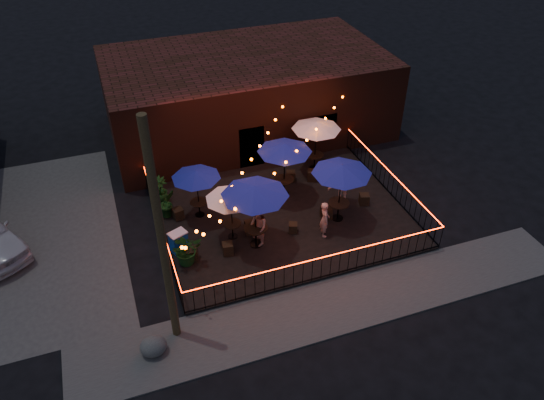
{
  "coord_description": "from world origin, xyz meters",
  "views": [
    {
      "loc": [
        -6.3,
        -14.33,
        13.85
      ],
      "look_at": [
        -0.6,
        1.56,
        1.36
      ],
      "focal_mm": 35.0,
      "sensor_mm": 36.0,
      "label": 1
    }
  ],
  "objects_px": {
    "cafe_table_2": "(255,191)",
    "cooler": "(178,241)",
    "utility_pole": "(162,241)",
    "boulder": "(153,346)",
    "cafe_table_0": "(231,196)",
    "cafe_table_4": "(342,170)",
    "cafe_table_1": "(196,175)",
    "cafe_table_3": "(285,148)",
    "cafe_table_5": "(316,126)"
  },
  "relations": [
    {
      "from": "cafe_table_5",
      "to": "boulder",
      "type": "bearing_deg",
      "value": -138.31
    },
    {
      "from": "cafe_table_4",
      "to": "cafe_table_1",
      "type": "bearing_deg",
      "value": 157.89
    },
    {
      "from": "cafe_table_1",
      "to": "cafe_table_2",
      "type": "relative_size",
      "value": 0.79
    },
    {
      "from": "cooler",
      "to": "boulder",
      "type": "xyz_separation_m",
      "value": [
        -1.72,
        -4.37,
        -0.25
      ]
    },
    {
      "from": "utility_pole",
      "to": "boulder",
      "type": "height_order",
      "value": "utility_pole"
    },
    {
      "from": "cafe_table_1",
      "to": "cafe_table_0",
      "type": "bearing_deg",
      "value": -63.38
    },
    {
      "from": "cafe_table_1",
      "to": "cafe_table_3",
      "type": "bearing_deg",
      "value": 3.11
    },
    {
      "from": "cafe_table_4",
      "to": "cafe_table_5",
      "type": "height_order",
      "value": "cafe_table_4"
    },
    {
      "from": "utility_pole",
      "to": "boulder",
      "type": "distance_m",
      "value": 3.79
    },
    {
      "from": "cafe_table_4",
      "to": "boulder",
      "type": "bearing_deg",
      "value": -153.69
    },
    {
      "from": "cafe_table_5",
      "to": "boulder",
      "type": "relative_size",
      "value": 3.36
    },
    {
      "from": "cafe_table_0",
      "to": "cafe_table_4",
      "type": "distance_m",
      "value": 4.45
    },
    {
      "from": "cafe_table_0",
      "to": "cafe_table_3",
      "type": "distance_m",
      "value": 3.58
    },
    {
      "from": "cafe_table_0",
      "to": "boulder",
      "type": "distance_m",
      "value": 6.18
    },
    {
      "from": "cafe_table_0",
      "to": "cafe_table_1",
      "type": "xyz_separation_m",
      "value": [
        -0.91,
        1.81,
        0.03
      ]
    },
    {
      "from": "cafe_table_0",
      "to": "cafe_table_5",
      "type": "height_order",
      "value": "cafe_table_5"
    },
    {
      "from": "cafe_table_0",
      "to": "cafe_table_2",
      "type": "distance_m",
      "value": 1.19
    },
    {
      "from": "cafe_table_4",
      "to": "cafe_table_5",
      "type": "xyz_separation_m",
      "value": [
        0.6,
        3.82,
        -0.15
      ]
    },
    {
      "from": "cafe_table_4",
      "to": "boulder",
      "type": "xyz_separation_m",
      "value": [
        -8.3,
        -4.11,
        -2.22
      ]
    },
    {
      "from": "cafe_table_3",
      "to": "utility_pole",
      "type": "bearing_deg",
      "value": -135.24
    },
    {
      "from": "cafe_table_1",
      "to": "boulder",
      "type": "bearing_deg",
      "value": -115.41
    },
    {
      "from": "cafe_table_4",
      "to": "boulder",
      "type": "height_order",
      "value": "cafe_table_4"
    },
    {
      "from": "utility_pole",
      "to": "cafe_table_1",
      "type": "xyz_separation_m",
      "value": [
        2.16,
        5.74,
        -1.84
      ]
    },
    {
      "from": "cafe_table_1",
      "to": "cafe_table_4",
      "type": "height_order",
      "value": "cafe_table_4"
    },
    {
      "from": "cafe_table_3",
      "to": "cafe_table_5",
      "type": "distance_m",
      "value": 2.53
    },
    {
      "from": "cafe_table_2",
      "to": "cooler",
      "type": "relative_size",
      "value": 3.81
    },
    {
      "from": "cafe_table_4",
      "to": "boulder",
      "type": "relative_size",
      "value": 3.51
    },
    {
      "from": "utility_pole",
      "to": "boulder",
      "type": "xyz_separation_m",
      "value": [
        -0.82,
        -0.53,
        -3.66
      ]
    },
    {
      "from": "cafe_table_0",
      "to": "boulder",
      "type": "relative_size",
      "value": 2.76
    },
    {
      "from": "cafe_table_3",
      "to": "boulder",
      "type": "bearing_deg",
      "value": -136.48
    },
    {
      "from": "cafe_table_5",
      "to": "boulder",
      "type": "distance_m",
      "value": 12.1
    },
    {
      "from": "cafe_table_1",
      "to": "cafe_table_4",
      "type": "xyz_separation_m",
      "value": [
        5.33,
        -2.16,
        0.4
      ]
    },
    {
      "from": "utility_pole",
      "to": "cafe_table_4",
      "type": "height_order",
      "value": "utility_pole"
    },
    {
      "from": "cafe_table_1",
      "to": "cafe_table_4",
      "type": "relative_size",
      "value": 0.86
    },
    {
      "from": "cafe_table_0",
      "to": "boulder",
      "type": "height_order",
      "value": "cafe_table_0"
    },
    {
      "from": "utility_pole",
      "to": "cafe_table_5",
      "type": "distance_m",
      "value": 11.07
    },
    {
      "from": "utility_pole",
      "to": "cafe_table_5",
      "type": "relative_size",
      "value": 2.72
    },
    {
      "from": "utility_pole",
      "to": "cafe_table_1",
      "type": "relative_size",
      "value": 3.04
    },
    {
      "from": "cafe_table_1",
      "to": "cooler",
      "type": "relative_size",
      "value": 3.02
    },
    {
      "from": "cafe_table_0",
      "to": "cafe_table_4",
      "type": "relative_size",
      "value": 0.79
    },
    {
      "from": "cafe_table_1",
      "to": "cafe_table_5",
      "type": "bearing_deg",
      "value": 15.64
    },
    {
      "from": "cafe_table_3",
      "to": "cafe_table_4",
      "type": "xyz_separation_m",
      "value": [
        1.48,
        -2.37,
        0.08
      ]
    },
    {
      "from": "cafe_table_0",
      "to": "utility_pole",
      "type": "bearing_deg",
      "value": -127.96
    },
    {
      "from": "cooler",
      "to": "boulder",
      "type": "distance_m",
      "value": 4.71
    },
    {
      "from": "cafe_table_2",
      "to": "cafe_table_3",
      "type": "xyz_separation_m",
      "value": [
        2.22,
        2.78,
        -0.21
      ]
    },
    {
      "from": "cafe_table_2",
      "to": "cafe_table_3",
      "type": "distance_m",
      "value": 3.56
    },
    {
      "from": "cafe_table_0",
      "to": "cafe_table_5",
      "type": "bearing_deg",
      "value": 34.7
    },
    {
      "from": "cafe_table_2",
      "to": "boulder",
      "type": "distance_m",
      "value": 6.36
    },
    {
      "from": "boulder",
      "to": "cafe_table_1",
      "type": "bearing_deg",
      "value": 64.59
    },
    {
      "from": "utility_pole",
      "to": "cafe_table_3",
      "type": "xyz_separation_m",
      "value": [
        6.0,
        5.95,
        -1.52
      ]
    }
  ]
}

